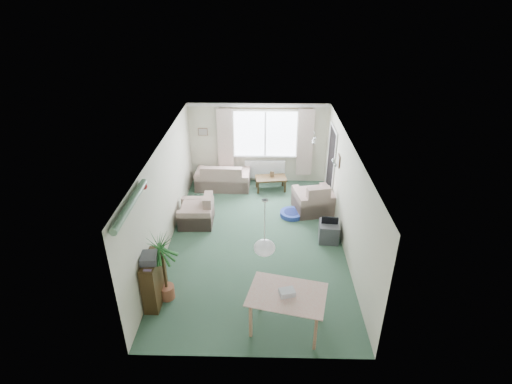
{
  "coord_description": "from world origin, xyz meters",
  "views": [
    {
      "loc": [
        0.18,
        -7.7,
        5.38
      ],
      "look_at": [
        0.0,
        0.3,
        1.15
      ],
      "focal_mm": 28.0,
      "sensor_mm": 36.0,
      "label": 1
    }
  ],
  "objects_px": {
    "armchair_corner": "(314,196)",
    "bookshelf": "(154,280)",
    "tv_cube": "(329,232)",
    "pet_bed": "(292,214)",
    "sofa": "(223,176)",
    "armchair_left": "(196,209)",
    "dining_table": "(286,311)",
    "houseplant": "(164,267)",
    "coffee_table": "(271,184)"
  },
  "relations": [
    {
      "from": "houseplant",
      "to": "armchair_corner",
      "type": "bearing_deg",
      "value": 47.12
    },
    {
      "from": "pet_bed",
      "to": "armchair_corner",
      "type": "bearing_deg",
      "value": 26.56
    },
    {
      "from": "bookshelf",
      "to": "houseplant",
      "type": "xyz_separation_m",
      "value": [
        0.19,
        0.07,
        0.24
      ]
    },
    {
      "from": "sofa",
      "to": "coffee_table",
      "type": "height_order",
      "value": "sofa"
    },
    {
      "from": "armchair_left",
      "to": "armchair_corner",
      "type": "bearing_deg",
      "value": 101.24
    },
    {
      "from": "coffee_table",
      "to": "bookshelf",
      "type": "height_order",
      "value": "bookshelf"
    },
    {
      "from": "armchair_left",
      "to": "houseplant",
      "type": "distance_m",
      "value": 2.72
    },
    {
      "from": "coffee_table",
      "to": "tv_cube",
      "type": "distance_m",
      "value": 2.86
    },
    {
      "from": "armchair_left",
      "to": "pet_bed",
      "type": "height_order",
      "value": "armchair_left"
    },
    {
      "from": "houseplant",
      "to": "dining_table",
      "type": "height_order",
      "value": "houseplant"
    },
    {
      "from": "houseplant",
      "to": "dining_table",
      "type": "relative_size",
      "value": 1.22
    },
    {
      "from": "tv_cube",
      "to": "houseplant",
      "type": "bearing_deg",
      "value": -144.37
    },
    {
      "from": "sofa",
      "to": "armchair_corner",
      "type": "xyz_separation_m",
      "value": [
        2.5,
        -1.29,
        0.04
      ]
    },
    {
      "from": "sofa",
      "to": "coffee_table",
      "type": "bearing_deg",
      "value": 176.97
    },
    {
      "from": "sofa",
      "to": "houseplant",
      "type": "bearing_deg",
      "value": 83.85
    },
    {
      "from": "dining_table",
      "to": "pet_bed",
      "type": "distance_m",
      "value": 3.8
    },
    {
      "from": "armchair_left",
      "to": "coffee_table",
      "type": "relative_size",
      "value": 0.99
    },
    {
      "from": "coffee_table",
      "to": "tv_cube",
      "type": "relative_size",
      "value": 1.76
    },
    {
      "from": "sofa",
      "to": "tv_cube",
      "type": "bearing_deg",
      "value": 137.37
    },
    {
      "from": "armchair_left",
      "to": "dining_table",
      "type": "bearing_deg",
      "value": 30.2
    },
    {
      "from": "bookshelf",
      "to": "coffee_table",
      "type": "bearing_deg",
      "value": 65.46
    },
    {
      "from": "tv_cube",
      "to": "sofa",
      "type": "bearing_deg",
      "value": 140.49
    },
    {
      "from": "sofa",
      "to": "armchair_corner",
      "type": "distance_m",
      "value": 2.81
    },
    {
      "from": "pet_bed",
      "to": "bookshelf",
      "type": "bearing_deg",
      "value": -131.03
    },
    {
      "from": "armchair_left",
      "to": "houseplant",
      "type": "relative_size",
      "value": 0.6
    },
    {
      "from": "armchair_corner",
      "to": "tv_cube",
      "type": "bearing_deg",
      "value": 87.54
    },
    {
      "from": "coffee_table",
      "to": "armchair_left",
      "type": "bearing_deg",
      "value": -135.42
    },
    {
      "from": "armchair_left",
      "to": "pet_bed",
      "type": "relative_size",
      "value": 1.44
    },
    {
      "from": "coffee_table",
      "to": "pet_bed",
      "type": "height_order",
      "value": "coffee_table"
    },
    {
      "from": "bookshelf",
      "to": "houseplant",
      "type": "bearing_deg",
      "value": 22.3
    },
    {
      "from": "dining_table",
      "to": "armchair_corner",
      "type": "bearing_deg",
      "value": 77.68
    },
    {
      "from": "sofa",
      "to": "pet_bed",
      "type": "xyz_separation_m",
      "value": [
        1.93,
        -1.57,
        -0.33
      ]
    },
    {
      "from": "armchair_corner",
      "to": "bookshelf",
      "type": "xyz_separation_m",
      "value": [
        -3.32,
        -3.44,
        0.06
      ]
    },
    {
      "from": "bookshelf",
      "to": "houseplant",
      "type": "height_order",
      "value": "houseplant"
    },
    {
      "from": "sofa",
      "to": "coffee_table",
      "type": "relative_size",
      "value": 1.76
    },
    {
      "from": "bookshelf",
      "to": "houseplant",
      "type": "distance_m",
      "value": 0.31
    },
    {
      "from": "sofa",
      "to": "dining_table",
      "type": "bearing_deg",
      "value": 108.28
    },
    {
      "from": "tv_cube",
      "to": "pet_bed",
      "type": "distance_m",
      "value": 1.34
    },
    {
      "from": "coffee_table",
      "to": "houseplant",
      "type": "xyz_separation_m",
      "value": [
        -2.02,
        -4.54,
        0.52
      ]
    },
    {
      "from": "bookshelf",
      "to": "dining_table",
      "type": "xyz_separation_m",
      "value": [
        2.43,
        -0.62,
        -0.11
      ]
    },
    {
      "from": "sofa",
      "to": "pet_bed",
      "type": "relative_size",
      "value": 2.58
    },
    {
      "from": "armchair_corner",
      "to": "pet_bed",
      "type": "bearing_deg",
      "value": 14.67
    },
    {
      "from": "armchair_corner",
      "to": "tv_cube",
      "type": "distance_m",
      "value": 1.39
    },
    {
      "from": "dining_table",
      "to": "pet_bed",
      "type": "bearing_deg",
      "value": 85.2
    },
    {
      "from": "sofa",
      "to": "dining_table",
      "type": "relative_size",
      "value": 1.31
    },
    {
      "from": "armchair_left",
      "to": "dining_table",
      "type": "height_order",
      "value": "armchair_left"
    },
    {
      "from": "sofa",
      "to": "armchair_left",
      "type": "bearing_deg",
      "value": 77.8
    },
    {
      "from": "coffee_table",
      "to": "dining_table",
      "type": "xyz_separation_m",
      "value": [
        0.22,
        -5.24,
        0.17
      ]
    },
    {
      "from": "armchair_left",
      "to": "houseplant",
      "type": "bearing_deg",
      "value": -4.58
    },
    {
      "from": "sofa",
      "to": "tv_cube",
      "type": "relative_size",
      "value": 3.11
    }
  ]
}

